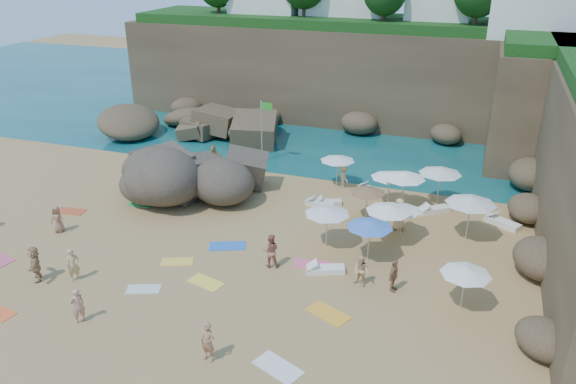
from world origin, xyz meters
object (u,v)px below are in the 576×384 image
(parasol_0, at_px, (338,158))
(lounger_0, at_px, (320,204))
(rock_outcrop, at_px, (213,192))
(person_stand_5, at_px, (213,155))
(flag_pole, at_px, (263,123))
(person_stand_4, at_px, (399,214))
(person_stand_0, at_px, (73,265))
(person_stand_1, at_px, (271,251))
(parasol_1, at_px, (440,171))
(parasol_2, at_px, (390,175))
(person_stand_2, at_px, (344,176))
(person_stand_3, at_px, (394,276))
(person_stand_6, at_px, (78,305))

(parasol_0, bearing_deg, lounger_0, -92.58)
(rock_outcrop, xyz_separation_m, person_stand_5, (-2.12, 4.40, 0.73))
(flag_pole, height_order, person_stand_4, flag_pole)
(person_stand_0, bearing_deg, person_stand_1, -22.84)
(person_stand_5, bearing_deg, person_stand_1, -54.23)
(rock_outcrop, xyz_separation_m, parasol_1, (13.58, 2.86, 2.19))
(parasol_2, bearing_deg, person_stand_2, 151.58)
(parasol_1, distance_m, person_stand_5, 15.84)
(rock_outcrop, bearing_deg, lounger_0, 2.13)
(parasol_1, height_order, lounger_0, parasol_1)
(parasol_2, bearing_deg, person_stand_0, -132.94)
(flag_pole, height_order, parasol_1, flag_pole)
(flag_pole, height_order, person_stand_3, flag_pole)
(parasol_0, relative_size, person_stand_3, 1.42)
(rock_outcrop, bearing_deg, parasol_2, 9.60)
(flag_pole, relative_size, person_stand_5, 3.06)
(parasol_0, distance_m, person_stand_3, 12.21)
(person_stand_0, xyz_separation_m, person_stand_3, (14.12, 4.08, -0.03))
(parasol_2, relative_size, person_stand_1, 1.30)
(parasol_0, distance_m, lounger_0, 3.77)
(rock_outcrop, distance_m, person_stand_4, 12.00)
(person_stand_1, relative_size, person_stand_6, 1.08)
(person_stand_0, relative_size, person_stand_5, 1.10)
(rock_outcrop, distance_m, person_stand_6, 13.93)
(person_stand_1, height_order, person_stand_2, person_stand_1)
(parasol_0, xyz_separation_m, person_stand_3, (5.51, -10.84, -1.14))
(person_stand_5, bearing_deg, parasol_0, -6.71)
(lounger_0, xyz_separation_m, person_stand_6, (-6.19, -14.14, 0.66))
(parasol_2, xyz_separation_m, person_stand_6, (-9.98, -15.71, -1.14))
(flag_pole, height_order, person_stand_5, flag_pole)
(parasol_2, distance_m, person_stand_1, 9.91)
(person_stand_1, xyz_separation_m, person_stand_5, (-8.83, 11.54, -0.13))
(person_stand_0, xyz_separation_m, person_stand_2, (9.05, 14.89, -0.07))
(flag_pole, relative_size, person_stand_1, 2.61)
(person_stand_2, bearing_deg, parasol_0, 43.41)
(person_stand_6, bearing_deg, person_stand_2, -172.14)
(person_stand_6, bearing_deg, person_stand_5, -141.78)
(parasol_2, xyz_separation_m, person_stand_0, (-12.25, -13.16, -1.13))
(person_stand_3, bearing_deg, lounger_0, 49.34)
(rock_outcrop, height_order, flag_pole, flag_pole)
(rock_outcrop, xyz_separation_m, lounger_0, (7.00, 0.26, 0.14))
(flag_pole, distance_m, lounger_0, 8.83)
(parasol_1, height_order, person_stand_2, parasol_1)
(flag_pole, height_order, person_stand_2, flag_pole)
(person_stand_0, distance_m, person_stand_4, 16.77)
(person_stand_0, relative_size, person_stand_6, 1.01)
(person_stand_0, distance_m, person_stand_1, 9.19)
(person_stand_0, bearing_deg, rock_outcrop, 32.61)
(person_stand_1, bearing_deg, person_stand_2, -110.63)
(parasol_2, height_order, lounger_0, parasol_2)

